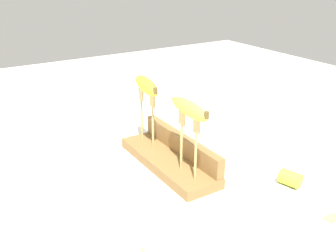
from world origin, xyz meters
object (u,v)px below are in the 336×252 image
Objects in this scene: banana_chunk_near at (290,178)px; fork_stand_right at (189,140)px; banana_raised_right at (189,108)px; fork_stand_left at (147,113)px; banana_raised_left at (146,85)px.

fork_stand_right is at bearing -123.83° from banana_chunk_near.
banana_raised_right is at bearing -123.84° from banana_chunk_near.
banana_chunk_near is (0.38, 0.23, -0.11)m from fork_stand_left.
banana_raised_left reaches higher than banana_chunk_near.
banana_raised_left is 0.49m from banana_chunk_near.
banana_raised_left is at bearing 180.00° from fork_stand_right.
banana_raised_right is at bearing 0.00° from fork_stand_left.
banana_chunk_near is at bearing 31.35° from fork_stand_left.
banana_raised_left is at bearing 180.00° from banana_raised_right.
fork_stand_right is 2.58× the size of banana_chunk_near.
fork_stand_left is at bearing 180.00° from fork_stand_right.
fork_stand_right is 0.99× the size of banana_raised_right.
fork_stand_right is 0.09m from banana_raised_right.
fork_stand_left is at bearing -180.00° from banana_raised_right.
fork_stand_left reaches higher than fork_stand_right.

